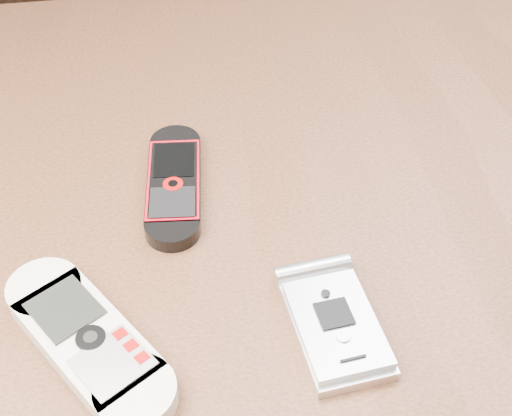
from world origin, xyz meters
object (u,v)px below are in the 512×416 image
object	(u,v)px
nokia_white	(88,340)
motorola_razr	(335,323)
table	(251,295)
nokia_black_red	(174,183)

from	to	relation	value
nokia_white	motorola_razr	distance (m)	0.18
table	nokia_white	world-z (taller)	nokia_white
table	nokia_black_red	size ratio (longest dim) A/B	8.00
table	motorola_razr	distance (m)	0.17
nokia_black_red	motorola_razr	bearing A→B (deg)	-52.79
nokia_white	nokia_black_red	size ratio (longest dim) A/B	1.14
nokia_black_red	motorola_razr	xyz separation A→B (m)	(0.10, -0.17, 0.00)
nokia_white	table	bearing A→B (deg)	6.86
table	nokia_white	size ratio (longest dim) A/B	7.02
nokia_black_red	motorola_razr	distance (m)	0.20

